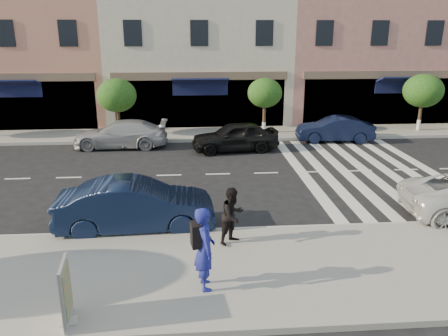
% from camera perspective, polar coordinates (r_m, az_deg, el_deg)
% --- Properties ---
extents(ground, '(120.00, 120.00, 0.00)m').
position_cam_1_polar(ground, '(14.19, 0.21, -5.87)').
color(ground, black).
rests_on(ground, ground).
extents(sidewalk_near, '(60.00, 4.50, 0.15)m').
position_cam_1_polar(sidewalk_near, '(10.82, 1.80, -13.37)').
color(sidewalk_near, gray).
rests_on(sidewalk_near, ground).
extents(sidewalk_far, '(60.00, 3.00, 0.15)m').
position_cam_1_polar(sidewalk_far, '(24.64, -1.80, 4.47)').
color(sidewalk_far, gray).
rests_on(sidewalk_far, ground).
extents(building_west_mid, '(10.00, 9.00, 14.00)m').
position_cam_1_polar(building_west_mid, '(31.63, -23.98, 18.58)').
color(building_west_mid, tan).
rests_on(building_west_mid, ground).
extents(building_centre, '(11.00, 9.00, 11.00)m').
position_cam_1_polar(building_centre, '(29.99, -3.43, 17.23)').
color(building_centre, beige).
rests_on(building_centre, ground).
extents(building_east_mid, '(13.00, 9.00, 13.00)m').
position_cam_1_polar(building_east_mid, '(32.51, 19.38, 18.11)').
color(building_east_mid, tan).
rests_on(building_east_mid, ground).
extents(street_tree_wb, '(2.10, 2.10, 3.06)m').
position_cam_1_polar(street_tree_wb, '(24.34, -13.82, 9.16)').
color(street_tree_wb, '#473323').
rests_on(street_tree_wb, sidewalk_far).
extents(street_tree_c, '(1.90, 1.90, 3.04)m').
position_cam_1_polar(street_tree_c, '(24.34, 5.35, 9.70)').
color(street_tree_c, '#473323').
rests_on(street_tree_c, sidewalk_far).
extents(street_tree_ea, '(2.20, 2.20, 3.19)m').
position_cam_1_polar(street_tree_ea, '(27.31, 24.57, 9.14)').
color(street_tree_ea, '#473323').
rests_on(street_tree_ea, sidewalk_far).
extents(photographer, '(0.56, 0.76, 1.90)m').
position_cam_1_polar(photographer, '(9.66, -2.55, -10.45)').
color(photographer, navy).
rests_on(photographer, sidewalk_near).
extents(walker, '(0.96, 0.94, 1.56)m').
position_cam_1_polar(walker, '(11.67, 1.16, -6.24)').
color(walker, black).
rests_on(walker, sidewalk_near).
extents(poster_board, '(0.33, 0.86, 1.31)m').
position_cam_1_polar(poster_board, '(9.26, -19.91, -15.22)').
color(poster_board, beige).
rests_on(poster_board, sidewalk_near).
extents(car_near_mid, '(4.63, 1.81, 1.50)m').
position_cam_1_polar(car_near_mid, '(13.05, -11.42, -4.81)').
color(car_near_mid, black).
rests_on(car_near_mid, ground).
extents(car_far_left, '(4.70, 2.01, 1.35)m').
position_cam_1_polar(car_far_left, '(22.54, -13.35, 4.33)').
color(car_far_left, '#A8A8AD').
rests_on(car_far_left, ground).
extents(car_far_mid, '(4.35, 2.16, 1.42)m').
position_cam_1_polar(car_far_mid, '(21.27, 1.45, 4.13)').
color(car_far_mid, black).
rests_on(car_far_mid, ground).
extents(car_far_right, '(4.10, 1.75, 1.32)m').
position_cam_1_polar(car_far_right, '(23.85, 14.26, 4.93)').
color(car_far_right, black).
rests_on(car_far_right, ground).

